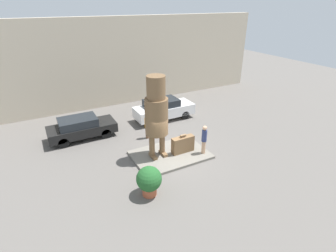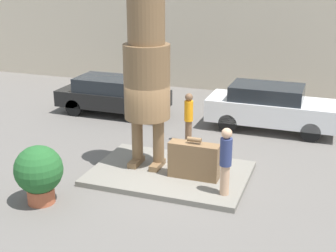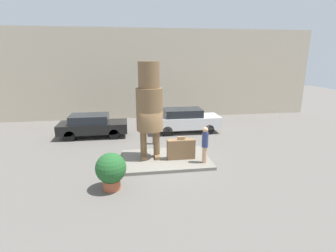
{
  "view_description": "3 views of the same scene",
  "coord_description": "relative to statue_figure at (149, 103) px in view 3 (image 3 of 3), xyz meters",
  "views": [
    {
      "loc": [
        -6.3,
        -11.51,
        8.24
      ],
      "look_at": [
        -0.25,
        -0.18,
        2.07
      ],
      "focal_mm": 28.0,
      "sensor_mm": 36.0,
      "label": 1
    },
    {
      "loc": [
        3.97,
        -11.21,
        5.59
      ],
      "look_at": [
        0.02,
        -0.22,
        1.55
      ],
      "focal_mm": 50.0,
      "sensor_mm": 36.0,
      "label": 2
    },
    {
      "loc": [
        -1.7,
        -12.04,
        5.07
      ],
      "look_at": [
        0.14,
        0.07,
        1.77
      ],
      "focal_mm": 28.0,
      "sensor_mm": 36.0,
      "label": 3
    }
  ],
  "objects": [
    {
      "name": "statue_figure",
      "position": [
        0.0,
        0.0,
        0.0
      ],
      "size": [
        1.27,
        1.27,
        4.68
      ],
      "color": "brown",
      "rests_on": "pedestal"
    },
    {
      "name": "tourist",
      "position": [
        2.49,
        -1.06,
        -1.78
      ],
      "size": [
        0.3,
        0.3,
        1.75
      ],
      "color": "tan",
      "rests_on": "pedestal"
    },
    {
      "name": "parked_car_white",
      "position": [
        2.79,
        4.64,
        -2.03
      ],
      "size": [
        4.51,
        1.73,
        1.62
      ],
      "color": "silver",
      "rests_on": "ground_plane"
    },
    {
      "name": "building_backdrop",
      "position": [
        0.74,
        9.65,
        0.7
      ],
      "size": [
        28.0,
        0.6,
        7.18
      ],
      "color": "beige",
      "rests_on": "ground_plane"
    },
    {
      "name": "planter_pot",
      "position": [
        -1.74,
        -2.74,
        -2.06
      ],
      "size": [
        1.19,
        1.19,
        1.49
      ],
      "color": "#AD5638",
      "rests_on": "ground_plane"
    },
    {
      "name": "worker_hivis",
      "position": [
        0.45,
        2.43,
        -1.96
      ],
      "size": [
        0.29,
        0.29,
        1.69
      ],
      "color": "brown",
      "rests_on": "ground_plane"
    },
    {
      "name": "giant_suitcase",
      "position": [
        1.48,
        -0.38,
        -2.24
      ],
      "size": [
        1.36,
        0.41,
        1.15
      ],
      "color": "brown",
      "rests_on": "pedestal"
    },
    {
      "name": "parked_car_black",
      "position": [
        -3.34,
        4.48,
        -2.11
      ],
      "size": [
        4.29,
        1.75,
        1.45
      ],
      "color": "black",
      "rests_on": "ground_plane"
    },
    {
      "name": "pedestal",
      "position": [
        0.74,
        -0.22,
        -2.81
      ],
      "size": [
        4.3,
        2.95,
        0.15
      ],
      "color": "slate",
      "rests_on": "ground_plane"
    },
    {
      "name": "ground_plane",
      "position": [
        0.74,
        -0.22,
        -2.89
      ],
      "size": [
        60.0,
        60.0,
        0.0
      ],
      "primitive_type": "plane",
      "color": "#605B56"
    }
  ]
}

